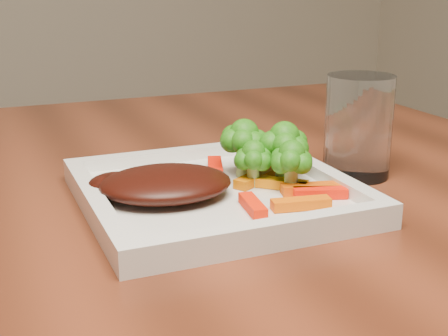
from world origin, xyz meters
name	(u,v)px	position (x,y,z in m)	size (l,w,h in m)	color
plate	(215,197)	(0.26, -0.10, 0.76)	(0.27, 0.27, 0.01)	silver
steak	(166,184)	(0.21, -0.10, 0.78)	(0.13, 0.10, 0.03)	#350C07
broccoli_0	(244,146)	(0.31, -0.07, 0.80)	(0.06, 0.06, 0.07)	#2F6E12
broccoli_1	(284,153)	(0.34, -0.10, 0.79)	(0.06, 0.06, 0.06)	#156911
broccoli_2	(291,164)	(0.34, -0.13, 0.79)	(0.05, 0.05, 0.06)	#166811
broccoli_3	(253,158)	(0.31, -0.10, 0.79)	(0.05, 0.05, 0.06)	#1A6210
carrot_0	(301,204)	(0.32, -0.18, 0.77)	(0.06, 0.02, 0.01)	#E65A03
carrot_1	(320,193)	(0.35, -0.16, 0.77)	(0.05, 0.01, 0.01)	#F91904
carrot_2	(253,205)	(0.27, -0.17, 0.77)	(0.05, 0.01, 0.01)	#FA1F04
carrot_3	(287,166)	(0.37, -0.07, 0.77)	(0.05, 0.01, 0.01)	#FF2B04
carrot_4	(215,167)	(0.29, -0.04, 0.77)	(0.06, 0.02, 0.01)	red
carrot_5	(281,184)	(0.33, -0.12, 0.77)	(0.06, 0.02, 0.01)	orange
carrot_6	(255,178)	(0.31, -0.09, 0.77)	(0.06, 0.02, 0.01)	#D16303
drinking_glass	(358,127)	(0.45, -0.08, 0.81)	(0.08, 0.08, 0.12)	silver
carrot_7	(312,189)	(0.35, -0.15, 0.77)	(0.06, 0.02, 0.01)	#D04803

